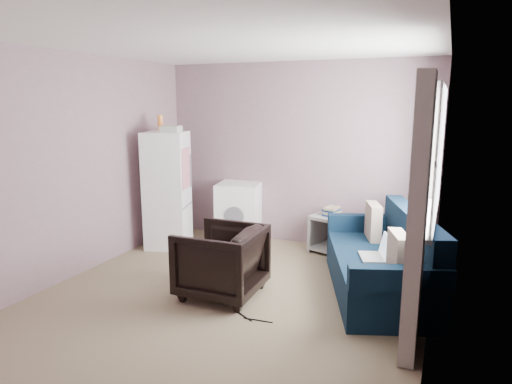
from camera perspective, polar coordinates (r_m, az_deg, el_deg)
room at (r=4.41m, az=-3.38°, el=1.85°), size 3.84×4.24×2.54m
armchair at (r=4.73m, az=-4.37°, el=-8.20°), size 0.74×0.79×0.80m
fridge at (r=6.28m, az=-11.02°, el=0.33°), size 0.68×0.67×1.79m
washing_machine at (r=6.54m, az=-2.09°, el=-2.32°), size 0.69×0.69×0.83m
side_table at (r=6.14m, az=9.34°, el=-4.79°), size 0.57×0.57×0.61m
sofa at (r=4.97m, az=15.65°, el=-8.64°), size 1.46×2.10×0.86m
window_dressing at (r=4.67m, az=20.49°, el=-0.14°), size 0.17×2.62×2.18m
floor_cables at (r=4.38m, az=-0.71°, el=-15.44°), size 0.43×0.16×0.01m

